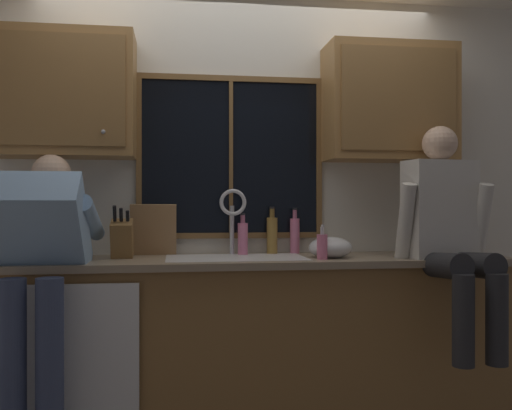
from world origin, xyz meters
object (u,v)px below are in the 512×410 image
Objects in this scene: bottle_green_glass at (243,238)px; mixing_bowl at (330,248)px; bottle_tall_clear at (295,235)px; person_sitting_on_counter at (448,227)px; cutting_board at (153,230)px; knife_block at (122,239)px; soap_dispenser at (322,246)px; bottle_amber_small at (272,234)px; person_standing at (40,262)px.

mixing_bowl is at bearing -26.56° from bottle_green_glass.
person_sitting_on_counter is at bearing -33.44° from bottle_tall_clear.
bottle_green_glass is (0.54, -0.04, -0.05)m from cutting_board.
knife_block is 1.65× the size of soap_dispenser.
bottle_green_glass is at bearing -166.76° from bottle_amber_small.
person_standing is at bearing -138.48° from knife_block.
person_sitting_on_counter is (2.19, 0.02, 0.16)m from person_standing.
person_sitting_on_counter reaches higher than bottle_amber_small.
bottle_tall_clear is at bearing 5.20° from bottle_amber_small.
soap_dispenser is 0.45m from bottle_amber_small.
cutting_board reaches higher than bottle_green_glass.
bottle_amber_small reaches higher than bottle_tall_clear.
knife_block is at bearing -169.60° from bottle_tall_clear.
cutting_board reaches higher than knife_block.
bottle_green_glass reaches higher than mixing_bowl.
bottle_tall_clear is at bearing 20.23° from person_standing.
person_standing reaches higher than bottle_tall_clear.
bottle_amber_small is at bearing 0.42° from cutting_board.
bottle_tall_clear is (-0.77, 0.51, -0.07)m from person_sitting_on_counter.
bottle_tall_clear is (1.05, 0.19, 0.01)m from knife_block.
bottle_amber_small is (1.27, 0.51, 0.10)m from person_standing.
cutting_board is 1.07× the size of bottle_amber_small.
person_sitting_on_counter reaches higher than bottle_tall_clear.
person_standing is 4.68× the size of knife_block.
mixing_bowl is 0.34m from bottle_tall_clear.
bottle_tall_clear is at bearing 9.77° from bottle_green_glass.
mixing_bowl is at bearing -5.16° from knife_block.
knife_block is 1.13× the size of bottle_tall_clear.
knife_block is 1.28× the size of mixing_bowl.
bottle_green_glass is (0.71, 0.13, -0.00)m from knife_block.
knife_block is at bearing 170.16° from person_sitting_on_counter.
person_sitting_on_counter is 4.42× the size of bottle_tall_clear.
cutting_board is (-1.64, 0.49, -0.03)m from person_sitting_on_counter.
knife_block is (0.37, 0.33, 0.09)m from person_standing.
knife_block reaches higher than bottle_amber_small.
person_sitting_on_counter is 1.04m from bottle_amber_small.
bottle_tall_clear is 0.15m from bottle_amber_small.
person_standing is 5.92× the size of bottle_green_glass.
person_sitting_on_counter reaches higher than bottle_green_glass.
bottle_amber_small reaches higher than bottle_green_glass.
cutting_board is at bearing 164.63° from mixing_bowl.
person_standing is 1.58m from mixing_bowl.
cutting_board is 0.54m from bottle_green_glass.
bottle_green_glass is at bearing -170.23° from bottle_tall_clear.
bottle_green_glass is (-0.48, 0.24, 0.05)m from mixing_bowl.
person_sitting_on_counter is 0.67m from mixing_bowl.
cutting_board is at bearing 163.46° from person_sitting_on_counter.
bottle_amber_small is at bearing 21.84° from person_standing.
person_sitting_on_counter is at bearing -8.73° from soap_dispenser.
mixing_bowl is 0.13m from soap_dispenser.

